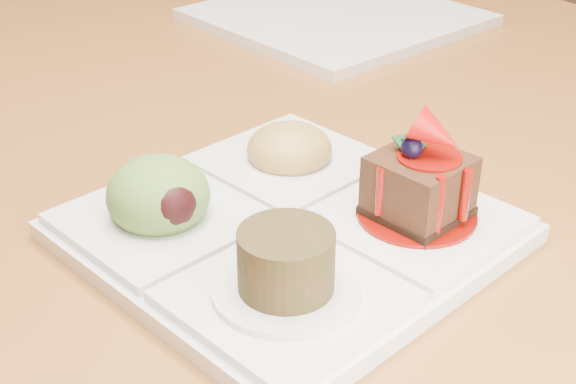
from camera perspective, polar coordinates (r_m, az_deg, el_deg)
dining_table at (r=0.88m, az=-10.04°, el=6.07°), size 1.00×1.80×0.75m
sampler_plate at (r=0.50m, az=-0.38°, el=-1.56°), size 0.27×0.27×0.09m
second_plate at (r=0.92m, az=3.44°, el=12.31°), size 0.29×0.29×0.01m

